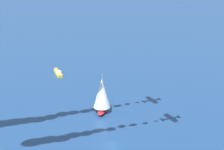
{
  "coord_description": "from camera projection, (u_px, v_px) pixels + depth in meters",
  "views": [
    {
      "loc": [
        104.28,
        48.97,
        62.05
      ],
      "look_at": [
        -0.11,
        0.1,
        21.57
      ],
      "focal_mm": 71.82,
      "sensor_mm": 36.0,
      "label": 1
    }
  ],
  "objects": [
    {
      "name": "ground_plane",
      "position": [
        112.0,
        145.0,
        129.26
      ],
      "size": [
        2000.0,
        2000.0,
        0.0
      ],
      "primitive_type": "plane",
      "color": "navy"
    },
    {
      "name": "motorboat_far_port",
      "position": [
        58.0,
        73.0,
        187.87
      ],
      "size": [
        7.81,
        7.44,
        2.49
      ],
      "color": "gold",
      "rests_on": "ground_plane"
    },
    {
      "name": "sailboat_offshore",
      "position": [
        102.0,
        95.0,
        149.78
      ],
      "size": [
        10.73,
        7.19,
        13.34
      ],
      "color": "#B21E1E",
      "rests_on": "ground_plane"
    }
  ]
}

